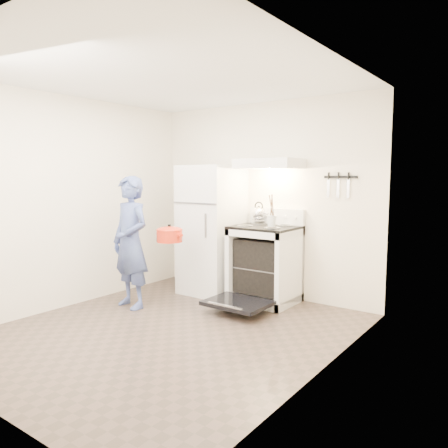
# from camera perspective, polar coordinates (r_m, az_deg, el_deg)

# --- Properties ---
(floor) EXTENTS (3.60, 3.60, 0.00)m
(floor) POSITION_cam_1_polar(r_m,az_deg,el_deg) (4.57, -7.11, -13.76)
(floor) COLOR #4D3C34
(floor) RESTS_ON ground
(back_wall) EXTENTS (3.20, 0.02, 2.50)m
(back_wall) POSITION_cam_1_polar(r_m,az_deg,el_deg) (5.74, 5.13, 3.16)
(back_wall) COLOR #F3E6CB
(back_wall) RESTS_ON ground
(refrigerator) EXTENTS (0.70, 0.70, 1.70)m
(refrigerator) POSITION_cam_1_polar(r_m,az_deg,el_deg) (5.81, -1.60, -0.74)
(refrigerator) COLOR white
(refrigerator) RESTS_ON floor
(stove_body) EXTENTS (0.76, 0.65, 0.92)m
(stove_body) POSITION_cam_1_polar(r_m,az_deg,el_deg) (5.45, 5.36, -5.40)
(stove_body) COLOR white
(stove_body) RESTS_ON floor
(cooktop) EXTENTS (0.76, 0.65, 0.03)m
(cooktop) POSITION_cam_1_polar(r_m,az_deg,el_deg) (5.37, 5.41, -0.43)
(cooktop) COLOR black
(cooktop) RESTS_ON stove_body
(backsplash) EXTENTS (0.76, 0.07, 0.20)m
(backsplash) POSITION_cam_1_polar(r_m,az_deg,el_deg) (5.60, 6.91, 1.01)
(backsplash) COLOR white
(backsplash) RESTS_ON cooktop
(oven_door) EXTENTS (0.70, 0.54, 0.04)m
(oven_door) POSITION_cam_1_polar(r_m,az_deg,el_deg) (5.04, 1.79, -10.27)
(oven_door) COLOR black
(oven_door) RESTS_ON floor
(oven_rack) EXTENTS (0.60, 0.52, 0.01)m
(oven_rack) POSITION_cam_1_polar(r_m,az_deg,el_deg) (5.45, 5.35, -5.61)
(oven_rack) COLOR slate
(oven_rack) RESTS_ON stove_body
(range_hood) EXTENTS (0.76, 0.50, 0.12)m
(range_hood) POSITION_cam_1_polar(r_m,az_deg,el_deg) (5.40, 5.91, 7.84)
(range_hood) COLOR white
(range_hood) RESTS_ON back_wall
(knife_strip) EXTENTS (0.40, 0.02, 0.03)m
(knife_strip) POSITION_cam_1_polar(r_m,az_deg,el_deg) (5.25, 14.99, 5.95)
(knife_strip) COLOR black
(knife_strip) RESTS_ON back_wall
(pizza_stone) EXTENTS (0.33, 0.33, 0.02)m
(pizza_stone) POSITION_cam_1_polar(r_m,az_deg,el_deg) (5.38, 4.95, -5.60)
(pizza_stone) COLOR #82674C
(pizza_stone) RESTS_ON oven_rack
(tea_kettle) EXTENTS (0.23, 0.19, 0.28)m
(tea_kettle) POSITION_cam_1_polar(r_m,az_deg,el_deg) (5.65, 4.56, 1.49)
(tea_kettle) COLOR silver
(tea_kettle) RESTS_ON cooktop
(utensil_jar) EXTENTS (0.10, 0.10, 0.13)m
(utensil_jar) POSITION_cam_1_polar(r_m,az_deg,el_deg) (5.07, 6.25, 0.40)
(utensil_jar) COLOR silver
(utensil_jar) RESTS_ON cooktop
(person) EXTENTS (0.61, 0.44, 1.56)m
(person) POSITION_cam_1_polar(r_m,az_deg,el_deg) (5.28, -12.10, -2.34)
(person) COLOR navy
(person) RESTS_ON floor
(dutch_oven) EXTENTS (0.37, 0.30, 0.24)m
(dutch_oven) POSITION_cam_1_polar(r_m,az_deg,el_deg) (5.17, -7.14, -1.55)
(dutch_oven) COLOR red
(dutch_oven) RESTS_ON person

